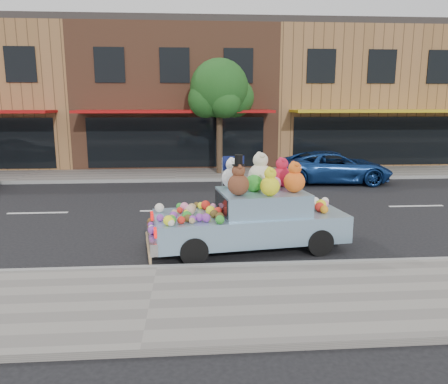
{
  "coord_description": "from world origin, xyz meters",
  "views": [
    {
      "loc": [
        0.72,
        -13.31,
        3.35
      ],
      "look_at": [
        1.47,
        -3.26,
        1.25
      ],
      "focal_mm": 35.0,
      "sensor_mm": 36.0,
      "label": 1
    }
  ],
  "objects": [
    {
      "name": "car_blue",
      "position": [
        6.63,
        4.32,
        0.66
      ],
      "size": [
        4.87,
        2.53,
        1.31
      ],
      "primitive_type": "imported",
      "rotation": [
        0.0,
        0.0,
        1.49
      ],
      "color": "navy",
      "rests_on": "ground"
    },
    {
      "name": "far_sidewalk",
      "position": [
        0.0,
        6.5,
        0.06
      ],
      "size": [
        60.0,
        3.0,
        0.12
      ],
      "primitive_type": "cube",
      "color": "gray",
      "rests_on": "ground"
    },
    {
      "name": "near_kerb",
      "position": [
        0.0,
        -5.0,
        0.07
      ],
      "size": [
        60.0,
        0.12,
        0.13
      ],
      "primitive_type": "cube",
      "color": "gray",
      "rests_on": "ground"
    },
    {
      "name": "near_sidewalk",
      "position": [
        0.0,
        -6.5,
        0.06
      ],
      "size": [
        60.0,
        3.0,
        0.12
      ],
      "primitive_type": "cube",
      "color": "gray",
      "rests_on": "ground"
    },
    {
      "name": "far_kerb",
      "position": [
        0.0,
        5.0,
        0.07
      ],
      "size": [
        60.0,
        0.12,
        0.13
      ],
      "primitive_type": "cube",
      "color": "gray",
      "rests_on": "ground"
    },
    {
      "name": "art_car",
      "position": [
        2.06,
        -3.7,
        0.81
      ],
      "size": [
        4.67,
        2.33,
        2.23
      ],
      "rotation": [
        0.0,
        0.0,
        0.14
      ],
      "color": "black",
      "rests_on": "ground"
    },
    {
      "name": "street_tree",
      "position": [
        2.03,
        6.55,
        3.69
      ],
      "size": [
        3.0,
        2.7,
        5.22
      ],
      "color": "#38281C",
      "rests_on": "ground"
    },
    {
      "name": "storefront_right",
      "position": [
        10.0,
        11.97,
        3.64
      ],
      "size": [
        10.0,
        9.8,
        7.3
      ],
      "color": "olive",
      "rests_on": "ground"
    },
    {
      "name": "storefront_mid",
      "position": [
        0.0,
        11.97,
        3.64
      ],
      "size": [
        10.0,
        9.8,
        7.3
      ],
      "color": "brown",
      "rests_on": "ground"
    },
    {
      "name": "ground",
      "position": [
        0.0,
        0.0,
        0.0
      ],
      "size": [
        120.0,
        120.0,
        0.0
      ],
      "primitive_type": "plane",
      "color": "black",
      "rests_on": "ground"
    }
  ]
}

